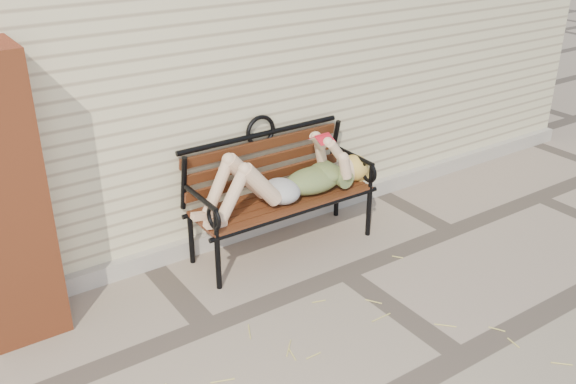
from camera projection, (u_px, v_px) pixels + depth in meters
ground at (344, 273)px, 5.21m from camera, size 80.00×80.00×0.00m
house_wall at (173, 26)px, 6.80m from camera, size 8.00×4.00×3.00m
foundation_strip at (279, 219)px, 5.90m from camera, size 8.00×0.10×0.15m
brick_pillar at (2, 199)px, 4.17m from camera, size 0.50×0.50×2.00m
garden_bench at (276, 178)px, 5.38m from camera, size 1.72×0.69×1.11m
reading_woman at (287, 179)px, 5.27m from camera, size 1.62×0.37×0.51m
straw_scatter at (294, 377)px, 4.09m from camera, size 2.70×1.83×0.01m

